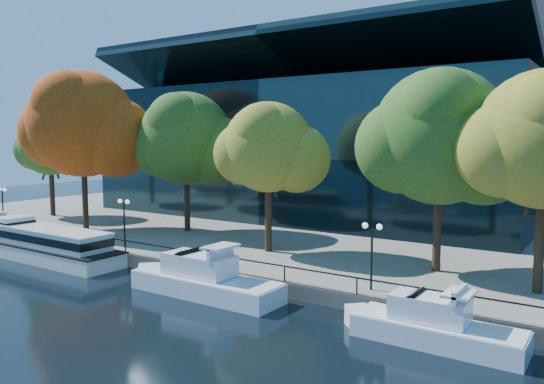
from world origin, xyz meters
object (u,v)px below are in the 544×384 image
Objects in this scene: lamp_0 at (2,198)px; lamp_1 at (124,212)px; tree_0 at (51,146)px; tree_2 at (187,141)px; lamp_2 at (372,241)px; cruiser_far at (429,324)px; cruiser_near at (200,278)px; tour_boat at (44,243)px; tree_3 at (269,149)px; tree_1 at (83,126)px; tree_4 at (443,140)px.

lamp_1 is (18.46, 0.00, 0.00)m from lamp_0.
tree_2 is at bearing 3.33° from tree_0.
lamp_1 is at bearing 180.00° from lamp_2.
cruiser_far is 2.27× the size of lamp_1.
tree_2 is (-27.75, 12.59, 8.85)m from cruiser_far.
lamp_0 is 1.00× the size of lamp_2.
lamp_1 is (-11.79, 3.92, 2.93)m from cruiser_near.
cruiser_near is 0.87× the size of tree_2.
tour_boat is 27.90m from lamp_2.
tree_0 is at bearing 170.00° from lamp_2.
lamp_0 is at bearing -68.34° from tree_0.
tree_0 is at bearing 166.66° from cruiser_far.
cruiser_near is 0.98× the size of tree_3.
tree_1 reaches higher than lamp_2.
tree_1 reaches higher than tour_boat.
cruiser_far is (32.25, -0.05, -0.43)m from tour_boat.
cruiser_near is 2.91× the size of lamp_0.
cruiser_far is 2.27× the size of lamp_2.
lamp_2 reaches higher than tour_boat.
tree_4 reaches higher than lamp_1.
cruiser_far is at bearing -75.40° from tree_4.
lamp_0 is (-45.07, 3.76, 3.03)m from cruiser_far.
tree_4 is (12.10, 10.61, 8.88)m from cruiser_near.
cruiser_near is at bearing -158.78° from lamp_2.
cruiser_near is 2.91× the size of lamp_1.
tree_0 is at bearing 160.84° from cruiser_near.
tree_4 is 25.51m from lamp_1.
lamp_2 is (23.03, -8.83, -5.82)m from tree_2.
cruiser_near is at bearing -0.71° from tour_boat.
tree_3 is at bearing -3.82° from tree_0.
tree_3 is 2.95× the size of lamp_0.
lamp_0 is (3.04, -7.65, -5.11)m from tree_0.
tour_boat is 32.26m from cruiser_far.
lamp_1 reaches higher than tour_boat.
tree_3 reaches higher than lamp_0.
tree_1 reaches higher than tree_2.
tree_3 is (-15.84, 9.25, 8.21)m from cruiser_far.
lamp_2 is at bearing 0.00° from lamp_0.
tree_4 is 9.17m from lamp_2.
tree_0 is 44.35m from lamp_2.
lamp_1 is (-23.89, -6.69, -5.95)m from tree_4.
tree_0 is 0.99× the size of tree_3.
tree_1 is (-4.68, 7.66, 9.83)m from tour_boat.
cruiser_far is at bearing -11.80° from tree_1.
lamp_0 is (-42.35, -6.69, -5.95)m from tree_4.
cruiser_far is at bearing -30.28° from tree_3.
cruiser_near is 18.38m from tree_4.
cruiser_far is 39.10m from tree_1.
tree_4 reaches higher than cruiser_near.
lamp_1 is (21.49, -7.65, -5.11)m from tree_0.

